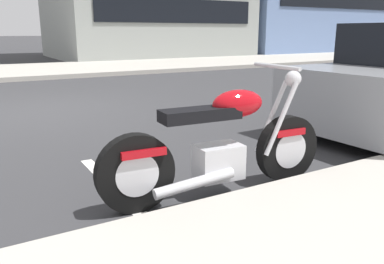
{
  "coord_description": "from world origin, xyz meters",
  "views": [
    {
      "loc": [
        -1.08,
        -7.33,
        1.4
      ],
      "look_at": [
        0.64,
        -4.39,
        0.52
      ],
      "focal_mm": 36.65,
      "sensor_mm": 36.0,
      "label": 1
    }
  ],
  "objects": [
    {
      "name": "parking_stall_stripe",
      "position": [
        0.0,
        -4.25,
        0.0
      ],
      "size": [
        0.12,
        2.2,
        0.01
      ],
      "primitive_type": "cube",
      "color": "silver",
      "rests_on": "ground"
    },
    {
      "name": "ground_plane",
      "position": [
        0.0,
        0.0,
        0.0
      ],
      "size": [
        260.0,
        260.0,
        0.0
      ],
      "primitive_type": "plane",
      "color": "#333335"
    },
    {
      "name": "parked_motorcycle",
      "position": [
        0.77,
        -4.67,
        0.43
      ],
      "size": [
        2.14,
        0.62,
        1.12
      ],
      "rotation": [
        0.0,
        0.0,
        -0.07
      ],
      "color": "black",
      "rests_on": "ground"
    },
    {
      "name": "sidewalk_far_curb",
      "position": [
        12.0,
        7.35,
        0.07
      ],
      "size": [
        120.0,
        5.0,
        0.14
      ],
      "primitive_type": "cube",
      "color": "#ADA89E",
      "rests_on": "ground"
    }
  ]
}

